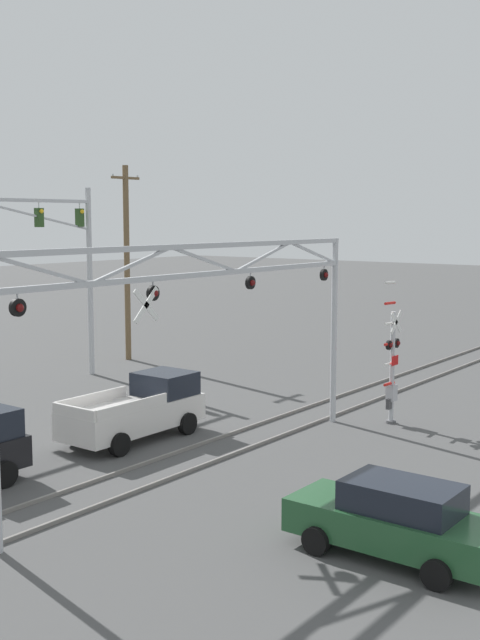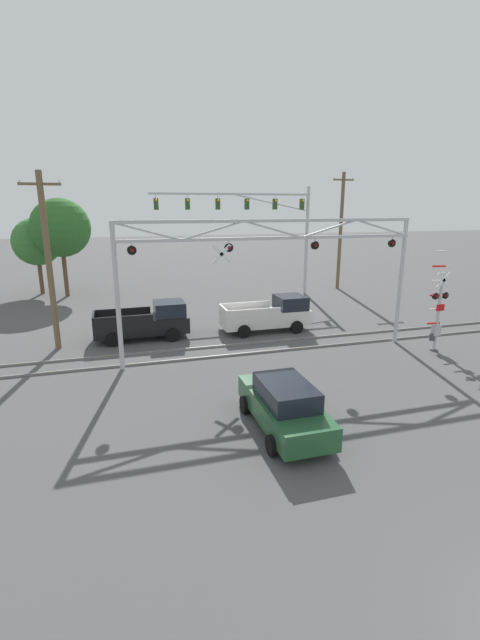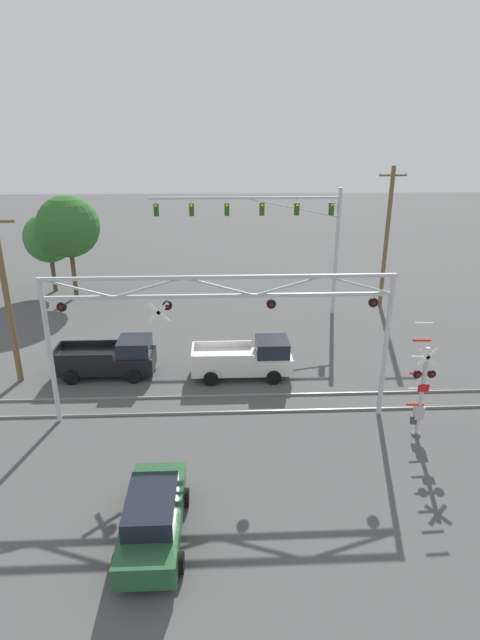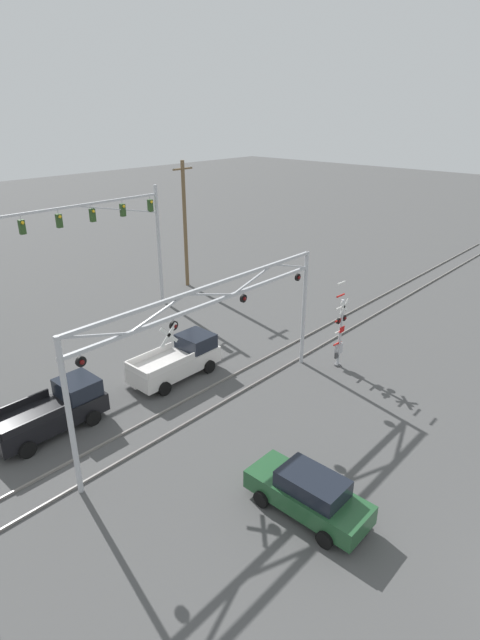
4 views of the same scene
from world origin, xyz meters
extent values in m
cube|color=gray|center=(0.00, 15.25, 0.05)|extent=(80.00, 0.08, 0.10)
cube|color=gray|center=(0.00, 16.69, 0.05)|extent=(80.00, 0.08, 0.10)
cylinder|color=#B7BABF|center=(-6.81, 14.97, 3.13)|extent=(0.20, 0.20, 6.25)
cylinder|color=#B7BABF|center=(6.81, 14.97, 3.13)|extent=(0.20, 0.20, 6.25)
cube|color=#B7BABF|center=(0.00, 14.97, 5.43)|extent=(13.82, 0.14, 0.14)
cube|color=#B7BABF|center=(0.00, 14.97, 6.18)|extent=(13.82, 0.14, 0.14)
cube|color=#B7BABF|center=(-5.45, 14.97, 5.80)|extent=(2.74, 0.08, 0.83)
cube|color=#B7BABF|center=(-2.72, 14.97, 5.80)|extent=(2.74, 0.08, 0.83)
cube|color=#B7BABF|center=(0.00, 14.97, 5.80)|extent=(2.74, 0.08, 0.83)
cube|color=#B7BABF|center=(2.72, 14.97, 5.80)|extent=(2.74, 0.08, 0.83)
cube|color=#B7BABF|center=(5.45, 14.97, 5.80)|extent=(2.74, 0.08, 0.83)
cylinder|color=black|center=(-6.11, 14.97, 5.07)|extent=(0.38, 0.10, 0.38)
sphere|color=#590C0C|center=(-6.11, 14.90, 5.07)|extent=(0.18, 0.18, 0.18)
cylinder|color=#B7BABF|center=(-6.11, 14.97, 5.31)|extent=(0.04, 0.04, 0.10)
cylinder|color=black|center=(-2.04, 14.97, 5.07)|extent=(0.38, 0.10, 0.38)
sphere|color=#590C0C|center=(-2.04, 14.90, 5.07)|extent=(0.18, 0.18, 0.18)
cylinder|color=#B7BABF|center=(-2.04, 14.97, 5.31)|extent=(0.04, 0.04, 0.10)
cylinder|color=black|center=(2.04, 14.97, 5.07)|extent=(0.38, 0.10, 0.38)
sphere|color=#590C0C|center=(2.04, 14.90, 5.07)|extent=(0.18, 0.18, 0.18)
cylinder|color=#B7BABF|center=(2.04, 14.97, 5.31)|extent=(0.04, 0.04, 0.10)
cylinder|color=black|center=(6.11, 14.97, 5.07)|extent=(0.38, 0.10, 0.38)
sphere|color=#590C0C|center=(6.11, 14.90, 5.07)|extent=(0.18, 0.18, 0.18)
cylinder|color=#B7BABF|center=(6.11, 14.97, 5.31)|extent=(0.04, 0.04, 0.10)
cube|color=white|center=(-2.38, 14.87, 4.81)|extent=(0.88, 0.03, 0.88)
cube|color=white|center=(-2.38, 14.87, 4.81)|extent=(0.88, 0.03, 0.88)
cylinder|color=black|center=(-2.38, 14.84, 4.81)|extent=(0.04, 0.04, 0.02)
cylinder|color=#B7BABF|center=(7.80, 13.27, 1.91)|extent=(0.16, 0.16, 3.82)
cylinder|color=#59595B|center=(7.80, 13.27, 0.05)|extent=(0.35, 0.35, 0.10)
cube|color=white|center=(7.80, 13.16, 3.47)|extent=(0.78, 0.03, 0.78)
cube|color=white|center=(7.80, 13.16, 3.47)|extent=(0.78, 0.03, 0.78)
cylinder|color=black|center=(7.80, 13.14, 3.47)|extent=(0.04, 0.04, 0.02)
cylinder|color=black|center=(7.52, 13.27, 2.72)|extent=(0.32, 0.09, 0.32)
sphere|color=#590C0C|center=(7.52, 13.21, 2.72)|extent=(0.16, 0.16, 0.16)
cylinder|color=black|center=(8.08, 13.27, 2.72)|extent=(0.32, 0.09, 0.32)
sphere|color=#590C0C|center=(8.08, 13.21, 2.72)|extent=(0.16, 0.16, 0.16)
cube|color=#B7BABF|center=(7.80, 13.27, 2.72)|extent=(0.64, 0.06, 0.06)
cube|color=red|center=(7.80, 13.17, 2.17)|extent=(0.44, 0.02, 0.32)
cube|color=#B2B2B7|center=(7.80, 13.27, 1.05)|extent=(0.36, 0.28, 0.56)
cylinder|color=red|center=(7.61, 13.27, 1.39)|extent=(0.69, 0.09, 0.11)
cylinder|color=white|center=(7.59, 13.27, 2.07)|extent=(0.69, 0.09, 0.11)
cylinder|color=red|center=(7.57, 13.27, 2.76)|extent=(0.69, 0.09, 0.11)
cylinder|color=white|center=(7.55, 13.27, 3.44)|extent=(0.69, 0.09, 0.11)
cylinder|color=red|center=(7.53, 13.27, 4.12)|extent=(0.69, 0.09, 0.11)
cylinder|color=white|center=(7.51, 13.27, 4.80)|extent=(0.69, 0.09, 0.11)
cube|color=#3F3F42|center=(7.63, 13.27, 0.70)|extent=(0.24, 0.12, 0.36)
cylinder|color=#B7BABF|center=(7.61, 27.85, 4.12)|extent=(0.24, 0.24, 8.23)
cube|color=#B7BABF|center=(1.65, 27.85, 7.63)|extent=(11.92, 0.14, 0.14)
cube|color=#B7BABF|center=(4.63, 27.85, 7.03)|extent=(5.97, 0.08, 1.28)
cylinder|color=#B7BABF|center=(-3.81, 27.85, 7.48)|extent=(0.04, 0.04, 0.30)
cube|color=#28471E|center=(-3.81, 27.85, 6.94)|extent=(0.30, 0.26, 0.78)
sphere|color=yellow|center=(-3.81, 27.68, 7.20)|extent=(0.18, 0.18, 0.18)
cylinder|color=#B7BABF|center=(-1.63, 27.85, 7.48)|extent=(0.04, 0.04, 0.30)
cube|color=#28471E|center=(-1.63, 27.85, 6.94)|extent=(0.30, 0.26, 0.78)
sphere|color=yellow|center=(-1.63, 27.68, 7.20)|extent=(0.18, 0.18, 0.18)
cylinder|color=#B7BABF|center=(0.56, 27.85, 7.48)|extent=(0.04, 0.04, 0.30)
cube|color=#28471E|center=(0.56, 27.85, 6.94)|extent=(0.30, 0.26, 0.78)
sphere|color=yellow|center=(0.56, 27.68, 7.20)|extent=(0.18, 0.18, 0.18)
cylinder|color=#B7BABF|center=(2.74, 27.85, 7.48)|extent=(0.04, 0.04, 0.30)
cube|color=#28471E|center=(2.74, 27.85, 6.94)|extent=(0.30, 0.26, 0.78)
sphere|color=yellow|center=(2.74, 27.68, 7.20)|extent=(0.18, 0.18, 0.18)
cylinder|color=#B7BABF|center=(4.92, 27.85, 7.48)|extent=(0.04, 0.04, 0.30)
cube|color=#28471E|center=(4.92, 27.85, 6.94)|extent=(0.30, 0.26, 0.78)
sphere|color=yellow|center=(4.92, 27.68, 7.20)|extent=(0.18, 0.18, 0.18)
cylinder|color=#B7BABF|center=(7.11, 27.85, 7.48)|extent=(0.04, 0.04, 0.30)
cube|color=#28471E|center=(7.11, 27.85, 6.94)|extent=(0.30, 0.26, 0.78)
sphere|color=yellow|center=(7.11, 27.68, 7.20)|extent=(0.18, 0.18, 0.18)
cube|color=silver|center=(1.05, 18.81, 0.77)|extent=(4.89, 1.86, 0.83)
cube|color=black|center=(2.55, 18.81, 1.55)|extent=(1.58, 1.71, 0.75)
cube|color=silver|center=(0.16, 17.92, 1.35)|extent=(2.91, 0.08, 0.34)
cube|color=silver|center=(0.16, 19.70, 1.35)|extent=(2.91, 0.08, 0.34)
cube|color=silver|center=(-1.35, 18.81, 1.35)|extent=(0.10, 1.78, 0.34)
cylinder|color=black|center=(2.57, 17.87, 0.35)|extent=(0.70, 0.24, 0.70)
cylinder|color=black|center=(2.57, 19.75, 0.35)|extent=(0.70, 0.24, 0.70)
cylinder|color=black|center=(-0.47, 17.87, 0.35)|extent=(0.70, 0.24, 0.70)
cylinder|color=black|center=(-0.47, 19.75, 0.35)|extent=(0.70, 0.24, 0.70)
cube|color=black|center=(-5.69, 19.20, 0.77)|extent=(4.82, 1.86, 0.83)
cube|color=black|center=(-4.21, 19.20, 1.55)|extent=(1.56, 1.71, 0.75)
cube|color=black|center=(-6.57, 18.31, 1.35)|extent=(2.86, 0.08, 0.34)
cube|color=black|center=(-6.57, 20.09, 1.35)|extent=(2.86, 0.08, 0.34)
cube|color=black|center=(-8.05, 19.20, 1.35)|extent=(0.10, 1.78, 0.34)
cylinder|color=black|center=(-4.20, 18.25, 0.35)|extent=(0.70, 0.24, 0.70)
cylinder|color=black|center=(-4.20, 20.14, 0.35)|extent=(0.70, 0.24, 0.70)
cylinder|color=black|center=(-7.19, 18.25, 0.35)|extent=(0.70, 0.24, 0.70)
cylinder|color=black|center=(-7.19, 20.14, 0.35)|extent=(0.70, 0.24, 0.70)
cube|color=#23512D|center=(-2.06, 8.31, 0.66)|extent=(1.67, 4.40, 0.71)
cube|color=black|center=(-2.06, 8.14, 1.31)|extent=(1.42, 2.29, 0.60)
cylinder|color=black|center=(-2.90, 9.63, 0.30)|extent=(0.24, 0.60, 0.60)
cylinder|color=black|center=(-1.21, 9.63, 0.30)|extent=(0.24, 0.60, 0.60)
cylinder|color=black|center=(-2.90, 6.99, 0.30)|extent=(0.24, 0.60, 0.60)
cylinder|color=black|center=(-1.21, 6.99, 0.30)|extent=(0.24, 0.60, 0.60)
cylinder|color=brown|center=(-9.79, 18.77, 4.18)|extent=(0.28, 0.28, 8.36)
cylinder|color=silver|center=(-8.97, 18.77, 7.86)|extent=(0.08, 0.08, 0.12)
cylinder|color=brown|center=(11.29, 29.24, 4.72)|extent=(0.28, 0.28, 9.44)
cube|color=brown|center=(11.29, 29.24, 8.84)|extent=(1.80, 0.12, 0.12)
cylinder|color=silver|center=(10.47, 29.24, 8.94)|extent=(0.08, 0.08, 0.12)
cylinder|color=silver|center=(12.11, 29.24, 8.94)|extent=(0.08, 0.08, 0.12)
cylinder|color=brown|center=(-12.57, 33.79, 1.41)|extent=(0.32, 0.32, 2.83)
sphere|color=#387533|center=(-12.57, 33.79, 4.11)|extent=(3.65, 3.65, 3.65)
cylinder|color=brown|center=(-10.56, 32.16, 1.85)|extent=(0.32, 0.32, 3.70)
sphere|color=#2D6628|center=(-10.56, 32.16, 5.23)|extent=(4.37, 4.37, 4.37)
camera|label=1|loc=(-16.48, 1.35, 6.90)|focal=45.00mm
camera|label=2|loc=(-6.77, -3.02, 6.80)|focal=24.00mm
camera|label=3|loc=(-0.01, -3.55, 11.35)|focal=28.00mm
camera|label=4|loc=(-13.45, 1.03, 12.91)|focal=28.00mm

